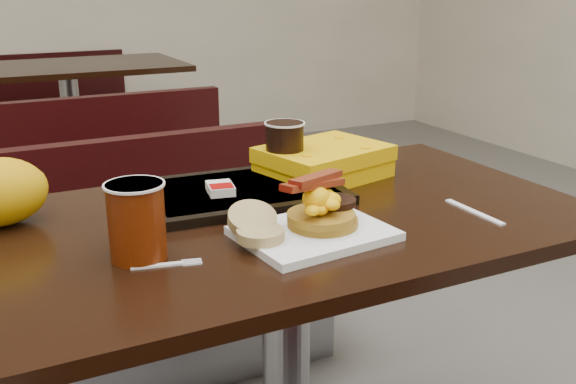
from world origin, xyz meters
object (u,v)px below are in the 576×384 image
bench_far_s (101,168)px  coffee_cup_far (285,148)px  table_far (73,134)px  tray (240,192)px  clamshell (324,162)px  coffee_cup_near (137,221)px  hashbrown_sleeve_left (220,188)px  pancake_stack (323,219)px  bench_near_n (183,265)px  fork (156,266)px  bench_far_n (54,114)px  knife (474,212)px  table_near (286,379)px  platter (314,233)px

bench_far_s → coffee_cup_far: size_ratio=8.52×
table_far → tray: size_ratio=2.88×
table_far → clamshell: size_ratio=4.36×
coffee_cup_near → hashbrown_sleeve_left: bearing=42.9°
coffee_cup_near → coffee_cup_far: (0.41, 0.28, 0.01)m
pancake_stack → clamshell: clamshell is taller
bench_near_n → fork: (-0.30, -0.83, 0.39)m
bench_near_n → fork: size_ratio=8.76×
bench_far_n → pancake_stack: size_ratio=7.75×
pancake_stack → fork: (-0.31, -0.01, -0.03)m
knife → table_near: bearing=-114.7°
bench_far_s → fork: fork is taller
table_near → platter: (-0.01, -0.13, 0.38)m
table_far → fork: bearing=-96.2°
table_far → pancake_stack: 2.75m
knife → coffee_cup_far: bearing=-145.8°
pancake_stack → knife: size_ratio=0.80×
bench_far_n → coffee_cup_near: (-0.31, -3.38, 0.46)m
bench_near_n → tray: size_ratio=2.40×
table_far → knife: size_ratio=7.47×
table_far → clamshell: 2.45m
table_far → coffee_cup_far: (0.10, -2.40, 0.45)m
platter → clamshell: bearing=51.9°
bench_far_s → platter: bearing=-90.3°
tray → coffee_cup_far: bearing=25.8°
tray → coffee_cup_far: size_ratio=3.54×
tray → coffee_cup_far: (0.13, 0.05, 0.07)m
platter → coffee_cup_far: (0.11, 0.33, 0.07)m
tray → platter: bearing=-80.6°
coffee_cup_near → coffee_cup_far: size_ratio=1.11×
knife → hashbrown_sleeve_left: (-0.42, 0.29, 0.03)m
bench_far_s → pancake_stack: 2.06m
coffee_cup_near → platter: bearing=-9.3°
bench_near_n → knife: 1.00m
coffee_cup_far → clamshell: size_ratio=0.43×
platter → knife: platter is taller
table_near → coffee_cup_far: coffee_cup_far is taller
coffee_cup_near → bench_far_s: bearing=81.0°
coffee_cup_near → bench_near_n: bearing=68.1°
table_near → fork: fork is taller
table_far → coffee_cup_near: 2.73m
bench_far_s → platter: platter is taller
knife → tray: 0.48m
bench_far_s → bench_near_n: bearing=-90.0°
bench_near_n → knife: bearing=-68.5°
clamshell → bench_far_s: bearing=82.6°
coffee_cup_near → fork: 0.08m
coffee_cup_near → knife: size_ratio=0.81×
table_far → clamshell: clamshell is taller
fork → platter: bearing=12.0°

